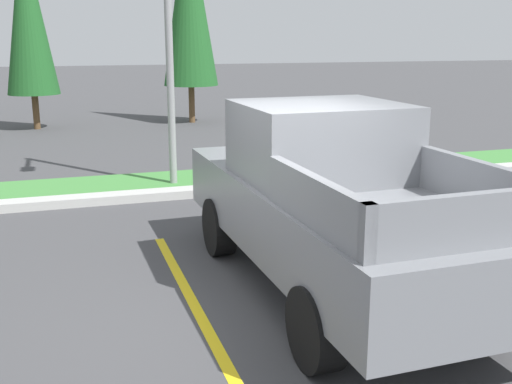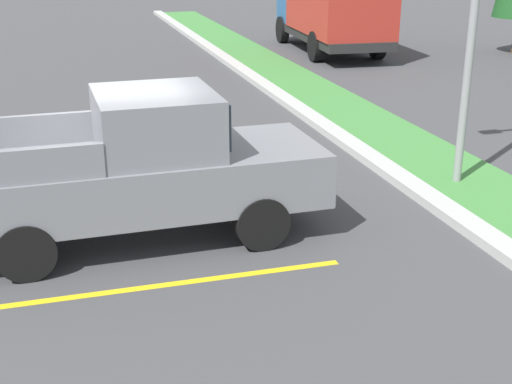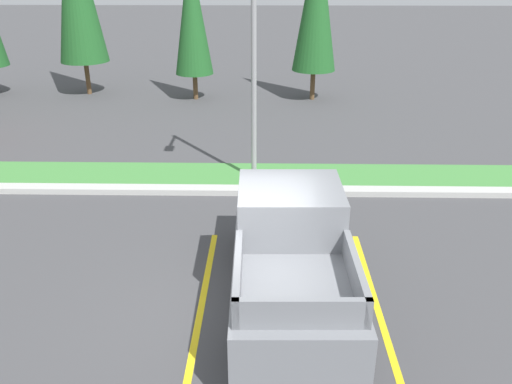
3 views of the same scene
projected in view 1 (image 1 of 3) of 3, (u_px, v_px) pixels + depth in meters
ground_plane at (267, 310)px, 6.55m from camera, size 120.00×120.00×0.00m
parking_line_near at (195, 306)px, 6.63m from camera, size 0.12×4.80×0.01m
parking_line_far at (444, 274)px, 7.54m from camera, size 0.12×4.80×0.01m
curb_strip at (178, 193)px, 11.15m from camera, size 56.00×0.40×0.15m
grass_median at (168, 182)px, 12.17m from camera, size 56.00×1.80×0.06m
pickup_truck_main at (328, 201)px, 6.88m from camera, size 2.06×5.27×2.10m
cypress_tree_center at (27, 11)px, 18.56m from camera, size 1.57×1.57×6.05m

